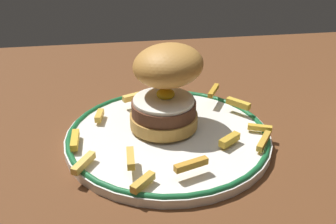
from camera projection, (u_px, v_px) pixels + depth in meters
ground_plane at (154, 172)px, 52.68cm from camera, size 111.33×101.56×4.00cm
dinner_plate at (168, 136)px, 55.50cm from camera, size 28.55×28.55×1.60cm
burger at (166, 84)px, 54.93cm from camera, size 11.76×12.29×11.62cm
fries_pile at (170, 130)px, 53.85cm from camera, size 27.53×23.56×2.17cm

